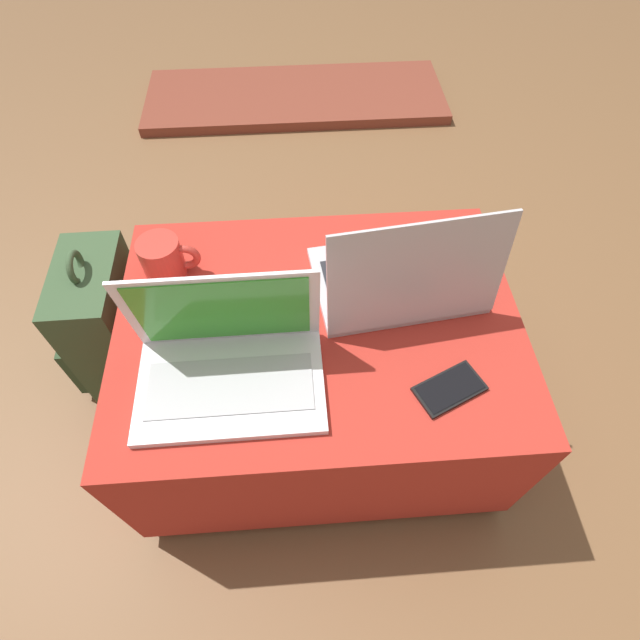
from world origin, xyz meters
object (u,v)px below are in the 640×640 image
at_px(laptop_near, 228,360).
at_px(coffee_mug, 164,258).
at_px(laptop_far, 402,278).
at_px(backpack, 107,326).
at_px(cell_phone, 450,389).

height_order(laptop_near, coffee_mug, laptop_near).
xyz_separation_m(laptop_far, backpack, (-0.76, 0.13, -0.30)).
relative_size(cell_phone, coffee_mug, 1.14).
relative_size(laptop_far, backpack, 0.81).
relative_size(backpack, coffee_mug, 3.58).
bearing_deg(coffee_mug, laptop_near, -61.05).
height_order(cell_phone, coffee_mug, coffee_mug).
bearing_deg(cell_phone, laptop_far, 169.40).
distance_m(cell_phone, backpack, 0.94).
relative_size(laptop_near, coffee_mug, 2.73).
xyz_separation_m(cell_phone, coffee_mug, (-0.59, 0.35, 0.04)).
relative_size(laptop_far, coffee_mug, 2.90).
bearing_deg(backpack, cell_phone, 64.38).
bearing_deg(backpack, laptop_near, 50.49).
height_order(laptop_far, backpack, laptop_far).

